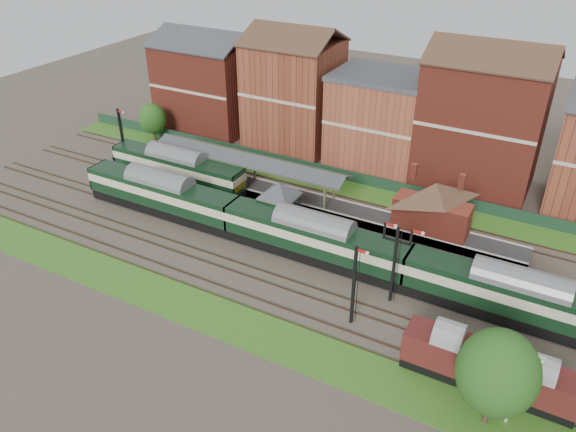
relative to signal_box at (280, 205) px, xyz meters
The scene contains 20 objects.
ground 5.45m from the signal_box, 47.29° to the right, with size 160.00×160.00×0.00m, color #473D33.
grass_back 13.47m from the signal_box, 76.76° to the left, with size 90.00×4.50×0.06m, color #2D6619.
grass_front 15.86m from the signal_box, 78.87° to the right, with size 90.00×5.00×0.06m, color #2D6619.
fence 15.25m from the signal_box, 78.50° to the left, with size 90.00×0.12×1.50m, color #193823.
platform 7.31m from the signal_box, 107.10° to the left, with size 55.00×3.40×1.00m, color #2D2D2D.
signal_box is the anchor object (origin of this frame).
brick_hut 8.25m from the signal_box, ahead, with size 3.20×2.64×2.94m.
station_building 16.37m from the signal_box, 23.43° to the left, with size 8.10×8.10×5.90m.
canopy 10.40m from the signal_box, 140.91° to the left, with size 26.00×3.89×4.08m.
semaphore_bracket 16.16m from the signal_box, 20.92° to the right, with size 3.60×0.25×8.18m.
semaphore_platform_end 27.41m from the signal_box, behind, with size 1.23×0.25×8.00m.
semaphore_siding 16.60m from the signal_box, 38.20° to the right, with size 1.23×0.25×8.00m.
yard_lamp 30.78m from the signal_box, 28.65° to the right, with size 2.60×0.22×7.00m.
town_backdrop 22.26m from the signal_box, 82.60° to the left, with size 69.00×10.00×16.00m.
dmu_train 6.66m from the signal_box, 29.33° to the right, with size 58.86×3.09×4.52m.
platform_railcar 16.95m from the signal_box, 168.94° to the left, with size 18.77×2.96×4.32m.
goods_van_a 24.91m from the signal_box, 29.49° to the right, with size 6.34×2.75×3.85m.
goods_van_b 30.93m from the signal_box, 23.35° to the right, with size 5.87×2.54×3.56m.
tree_far 30.06m from the signal_box, 31.16° to the right, with size 5.60×5.60×8.17m.
tree_back 31.78m from the signal_box, 155.57° to the left, with size 3.95×3.95×5.77m.
Camera 1 is at (23.24, -42.88, 33.45)m, focal length 35.00 mm.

